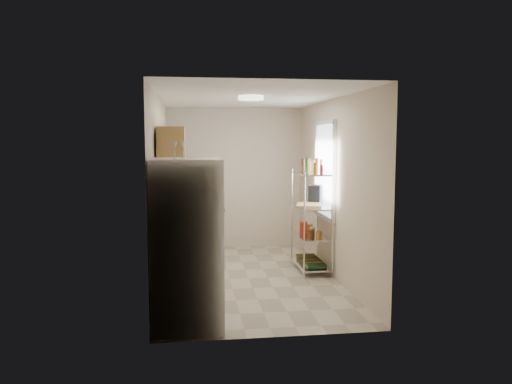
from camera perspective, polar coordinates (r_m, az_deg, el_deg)
The scene contains 16 objects.
room at distance 7.13m, azimuth -0.87°, elevation 0.28°, with size 2.52×4.42×2.62m.
counter_run at distance 7.65m, azimuth -8.14°, elevation -5.82°, with size 0.63×3.51×0.90m.
upper_cabinets at distance 7.15m, azimuth -9.42°, elevation 4.31°, with size 0.33×2.20×0.72m, color tan.
range_hood at distance 7.97m, azimuth -8.80°, elevation 1.46°, with size 0.50×0.60×0.12m, color #B7BABC.
window at distance 7.69m, azimuth 7.92°, elevation 2.51°, with size 0.06×1.00×1.46m, color white.
bakers_rack at distance 7.62m, azimuth 6.39°, elevation -0.84°, with size 0.45×0.90×1.73m.
ceiling_dome at distance 6.82m, azimuth -0.59°, elevation 10.70°, with size 0.34×0.34×0.06m, color white.
refrigerator at distance 5.41m, azimuth -7.87°, elevation -5.84°, with size 0.75×0.75×1.81m, color white.
wine_glass_a at distance 5.41m, azimuth -8.31°, elevation 4.82°, with size 0.07×0.07×0.18m, color silver, non-canonical shape.
wine_glass_b at distance 5.22m, azimuth -9.28°, elevation 4.71°, with size 0.06×0.06×0.17m, color silver, non-canonical shape.
rice_cooker at distance 7.20m, azimuth -8.25°, elevation -2.04°, with size 0.28×0.28×0.22m, color silver.
frying_pan_large at distance 8.04m, azimuth -8.26°, elevation -1.84°, with size 0.28×0.28×0.05m, color black.
frying_pan_small at distance 7.99m, azimuth -7.73°, elevation -1.87°, with size 0.23×0.23×0.05m, color black.
cutting_board at distance 7.59m, azimuth 6.07°, elevation -1.49°, with size 0.36×0.47×0.03m, color tan.
espresso_machine at distance 7.93m, azimuth 6.69°, elevation -0.17°, with size 0.18×0.26×0.31m, color black.
storage_bag at distance 7.82m, azimuth 5.45°, elevation -4.06°, with size 0.11×0.15×0.18m, color #B12F15.
Camera 1 is at (-0.84, -7.05, 2.01)m, focal length 35.00 mm.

